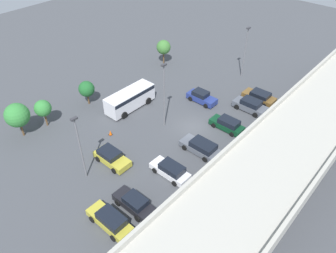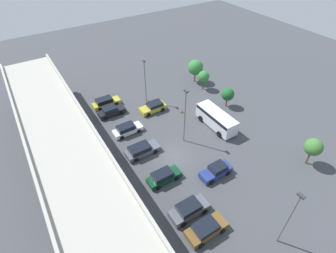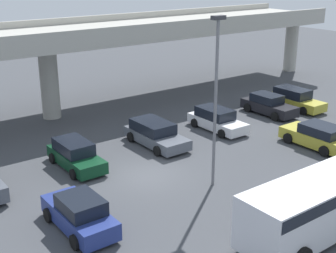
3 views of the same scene
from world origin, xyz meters
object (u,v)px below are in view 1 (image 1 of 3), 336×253
object	(u,v)px
parked_car_3	(227,124)
parked_car_5	(171,170)
shuttle_bus	(130,98)
tree_front_far_right	(17,115)
parked_car_6	(111,157)
tree_front_right	(43,108)
tree_front_left	(164,47)
parked_car_8	(110,220)
traffic_cone	(110,133)
tree_front_centre	(87,89)
lamp_post_mid_lot	(245,49)
lamp_post_by_overpass	(80,144)
parked_car_2	(202,97)
lamp_post_near_aisle	(164,92)
parked_car_0	(259,97)
parked_car_4	(201,147)
parked_car_1	(250,105)
parked_car_7	(134,203)

from	to	relation	value
parked_car_3	parked_car_5	size ratio (longest dim) A/B	0.97
parked_car_5	shuttle_bus	xyz separation A→B (m)	(-5.99, -12.66, 0.84)
shuttle_bus	tree_front_far_right	size ratio (longest dim) A/B	1.61
parked_car_6	tree_front_right	size ratio (longest dim) A/B	1.20
parked_car_6	tree_front_left	xyz separation A→B (m)	(-21.68, -11.66, 2.31)
parked_car_8	traffic_cone	bearing A→B (deg)	-40.45
parked_car_3	tree_front_centre	bearing A→B (deg)	24.44
lamp_post_mid_lot	lamp_post_by_overpass	size ratio (longest dim) A/B	1.02
lamp_post_mid_lot	traffic_cone	bearing A→B (deg)	-10.23
parked_car_2	tree_front_centre	world-z (taller)	tree_front_centre
tree_front_right	tree_front_far_right	bearing A→B (deg)	-7.45
parked_car_5	lamp_post_near_aisle	size ratio (longest dim) A/B	0.52
parked_car_8	lamp_post_near_aisle	size ratio (longest dim) A/B	0.55
parked_car_0	parked_car_4	distance (m)	14.14
parked_car_2	traffic_cone	xyz separation A→B (m)	(13.59, -3.98, -0.42)
parked_car_1	tree_front_centre	xyz separation A→B (m)	(13.73, -17.94, 1.62)
parked_car_7	tree_front_far_right	size ratio (longest dim) A/B	0.99
parked_car_3	tree_front_left	xyz separation A→B (m)	(-7.90, -18.07, 2.31)
parked_car_7	tree_front_centre	xyz separation A→B (m)	(-8.41, -18.08, 1.69)
tree_front_right	tree_front_far_right	distance (m)	3.16
parked_car_8	parked_car_2	bearing A→B (deg)	-74.39
lamp_post_mid_lot	tree_front_far_right	distance (m)	33.55
parked_car_0	parked_car_2	bearing A→B (deg)	42.31
parked_car_2	parked_car_3	xyz separation A→B (m)	(2.87, 6.26, -0.02)
parked_car_3	tree_front_right	bearing A→B (deg)	39.63
lamp_post_by_overpass	tree_front_far_right	world-z (taller)	lamp_post_by_overpass
parked_car_0	tree_front_far_right	bearing A→B (deg)	55.43
tree_front_right	parked_car_4	bearing A→B (deg)	116.87
parked_car_8	shuttle_bus	xyz separation A→B (m)	(-14.54, -12.73, 0.80)
parked_car_7	lamp_post_near_aisle	distance (m)	14.21
parked_car_7	parked_car_1	bearing A→B (deg)	-89.65
tree_front_centre	parked_car_4	bearing A→B (deg)	97.68
parked_car_0	parked_car_5	xyz separation A→B (m)	(19.29, 0.06, -0.01)
parked_car_5	tree_front_centre	bearing A→B (deg)	-8.70
tree_front_far_right	parked_car_7	bearing A→B (deg)	94.37
lamp_post_near_aisle	lamp_post_by_overpass	distance (m)	12.30
tree_front_left	traffic_cone	distance (m)	20.37
tree_front_centre	tree_front_right	bearing A→B (deg)	-0.26
parked_car_3	parked_car_6	xyz separation A→B (m)	(13.78, -6.41, 0.00)
lamp_post_mid_lot	shuttle_bus	bearing A→B (deg)	-20.73
parked_car_5	traffic_cone	distance (m)	10.15
tree_front_left	traffic_cone	size ratio (longest dim) A/B	6.05
parked_car_4	parked_car_6	bearing A→B (deg)	51.05
parked_car_2	shuttle_bus	distance (m)	10.15
parked_car_6	lamp_post_near_aisle	world-z (taller)	lamp_post_near_aisle
parked_car_0	parked_car_5	world-z (taller)	parked_car_5
parked_car_3	tree_front_right	world-z (taller)	tree_front_right
parked_car_0	parked_car_3	world-z (taller)	parked_car_3
lamp_post_near_aisle	shuttle_bus	bearing A→B (deg)	-89.12
tree_front_left	tree_front_right	bearing A→B (deg)	0.33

